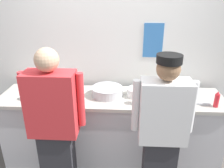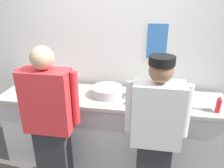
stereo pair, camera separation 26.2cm
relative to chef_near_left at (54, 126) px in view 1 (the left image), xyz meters
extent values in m
cube|color=white|center=(0.52, 1.06, 0.49)|extent=(4.28, 0.10, 2.75)
cube|color=#3370B7|center=(1.04, 1.01, 0.65)|extent=(0.25, 0.01, 0.43)
cube|color=silver|center=(0.52, 0.61, -0.44)|extent=(2.67, 0.60, 0.88)
cube|color=#B7B2A8|center=(0.52, 0.61, 0.02)|extent=(2.73, 0.65, 0.04)
cube|color=#2D2D33|center=(0.00, 0.00, -0.48)|extent=(0.33, 0.20, 0.80)
cube|color=red|center=(0.00, 0.00, 0.24)|extent=(0.47, 0.24, 0.64)
cylinder|color=red|center=(-0.27, 0.04, 0.27)|extent=(0.07, 0.07, 0.54)
cylinder|color=red|center=(0.27, 0.04, 0.27)|extent=(0.07, 0.07, 0.54)
sphere|color=tan|center=(0.00, 0.00, 0.67)|extent=(0.22, 0.22, 0.22)
cube|color=white|center=(1.05, -0.01, 0.20)|extent=(0.45, 0.24, 0.61)
cylinder|color=white|center=(0.79, 0.03, 0.23)|extent=(0.07, 0.07, 0.52)
cylinder|color=white|center=(1.31, 0.03, 0.23)|extent=(0.07, 0.07, 0.52)
sphere|color=#8C6647|center=(1.05, -0.01, 0.61)|extent=(0.21, 0.21, 0.21)
cylinder|color=black|center=(1.05, -0.01, 0.70)|extent=(0.22, 0.22, 0.07)
cylinder|color=white|center=(0.84, 0.65, 0.05)|extent=(0.24, 0.24, 0.01)
cylinder|color=white|center=(0.84, 0.65, 0.06)|extent=(0.24, 0.24, 0.01)
cylinder|color=white|center=(0.84, 0.65, 0.07)|extent=(0.24, 0.24, 0.01)
cylinder|color=white|center=(0.84, 0.65, 0.09)|extent=(0.24, 0.24, 0.01)
cylinder|color=white|center=(0.84, 0.65, 0.10)|extent=(0.24, 0.24, 0.01)
cylinder|color=white|center=(0.84, 0.65, 0.11)|extent=(0.24, 0.24, 0.01)
cylinder|color=white|center=(0.84, 0.65, 0.12)|extent=(0.24, 0.24, 0.01)
cylinder|color=white|center=(0.84, 0.65, 0.13)|extent=(0.24, 0.24, 0.01)
cylinder|color=white|center=(-0.14, 0.62, 0.05)|extent=(0.25, 0.25, 0.01)
cylinder|color=white|center=(-0.14, 0.62, 0.06)|extent=(0.25, 0.25, 0.01)
cylinder|color=white|center=(-0.14, 0.62, 0.07)|extent=(0.25, 0.25, 0.01)
cylinder|color=white|center=(-0.14, 0.62, 0.09)|extent=(0.25, 0.25, 0.01)
cylinder|color=#B7BABF|center=(0.47, 0.63, 0.10)|extent=(0.38, 0.38, 0.11)
cube|color=#B7BABF|center=(1.45, 0.59, 0.06)|extent=(0.42, 0.32, 0.02)
cylinder|color=red|center=(1.69, 0.41, 0.12)|extent=(0.05, 0.05, 0.15)
cone|color=red|center=(1.69, 0.41, 0.21)|extent=(0.05, 0.05, 0.04)
cylinder|color=#56A333|center=(1.08, 0.67, 0.13)|extent=(0.06, 0.06, 0.17)
cone|color=#56A333|center=(1.08, 0.67, 0.23)|extent=(0.05, 0.05, 0.04)
cylinder|color=white|center=(0.08, 0.59, 0.06)|extent=(0.08, 0.08, 0.04)
cylinder|color=red|center=(0.08, 0.59, 0.08)|extent=(0.07, 0.07, 0.01)
cylinder|color=white|center=(-0.51, 0.48, 0.06)|extent=(0.11, 0.11, 0.04)
cylinder|color=#5B932D|center=(-0.51, 0.48, 0.08)|extent=(0.09, 0.09, 0.01)
cylinder|color=white|center=(0.82, 0.43, 0.10)|extent=(0.09, 0.09, 0.11)
camera|label=1|loc=(0.67, -1.81, 1.21)|focal=35.36mm
camera|label=2|loc=(0.93, -1.78, 1.21)|focal=35.36mm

